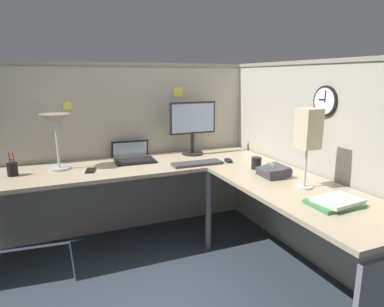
# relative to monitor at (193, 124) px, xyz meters

# --- Properties ---
(ground_plane) EXTENTS (6.80, 6.80, 0.00)m
(ground_plane) POSITION_rel_monitor_xyz_m (-0.22, -0.64, -1.02)
(ground_plane) COLOR #2D3842
(cubicle_wall_back) EXTENTS (2.57, 0.12, 1.58)m
(cubicle_wall_back) POSITION_rel_monitor_xyz_m (-0.58, 0.23, -0.23)
(cubicle_wall_back) COLOR #A8A393
(cubicle_wall_back) RESTS_ON ground
(cubicle_wall_right) EXTENTS (0.12, 2.37, 1.58)m
(cubicle_wall_right) POSITION_rel_monitor_xyz_m (0.65, -0.90, -0.23)
(cubicle_wall_right) COLOR #A8A393
(cubicle_wall_right) RESTS_ON ground
(desk) EXTENTS (2.35, 2.15, 0.73)m
(desk) POSITION_rel_monitor_xyz_m (-0.36, -0.69, -0.39)
(desk) COLOR tan
(desk) RESTS_ON ground
(monitor) EXTENTS (0.46, 0.20, 0.50)m
(monitor) POSITION_rel_monitor_xyz_m (0.00, 0.00, 0.00)
(monitor) COLOR #232326
(monitor) RESTS_ON desk
(laptop) EXTENTS (0.35, 0.39, 0.22)m
(laptop) POSITION_rel_monitor_xyz_m (-0.57, 0.02, -0.27)
(laptop) COLOR black
(laptop) RESTS_ON desk
(keyboard) EXTENTS (0.43, 0.15, 0.02)m
(keyboard) POSITION_rel_monitor_xyz_m (-0.12, -0.38, -0.28)
(keyboard) COLOR #38383D
(keyboard) RESTS_ON desk
(computer_mouse) EXTENTS (0.06, 0.10, 0.03)m
(computer_mouse) POSITION_rel_monitor_xyz_m (0.17, -0.40, -0.28)
(computer_mouse) COLOR black
(computer_mouse) RESTS_ON desk
(desk_lamp_dome) EXTENTS (0.24, 0.24, 0.44)m
(desk_lamp_dome) POSITION_rel_monitor_xyz_m (-1.20, -0.07, 0.07)
(desk_lamp_dome) COLOR #B7BABF
(desk_lamp_dome) RESTS_ON desk
(pen_cup) EXTENTS (0.08, 0.08, 0.18)m
(pen_cup) POSITION_rel_monitor_xyz_m (-1.52, -0.13, -0.24)
(pen_cup) COLOR black
(pen_cup) RESTS_ON desk
(cell_phone) EXTENTS (0.10, 0.16, 0.01)m
(cell_phone) POSITION_rel_monitor_xyz_m (-0.97, -0.23, -0.29)
(cell_phone) COLOR black
(cell_phone) RESTS_ON desk
(office_phone) EXTENTS (0.20, 0.21, 0.11)m
(office_phone) POSITION_rel_monitor_xyz_m (0.26, -0.92, -0.26)
(office_phone) COLOR #38383D
(office_phone) RESTS_ON desk
(book_stack) EXTENTS (0.30, 0.23, 0.04)m
(book_stack) POSITION_rel_monitor_xyz_m (0.24, -1.54, -0.27)
(book_stack) COLOR #3F7F4C
(book_stack) RESTS_ON desk
(desk_lamp_paper) EXTENTS (0.13, 0.13, 0.53)m
(desk_lamp_paper) POSITION_rel_monitor_xyz_m (0.29, -1.21, 0.09)
(desk_lamp_paper) COLOR #B7BABF
(desk_lamp_paper) RESTS_ON desk
(coffee_mug) EXTENTS (0.08, 0.08, 0.10)m
(coffee_mug) POSITION_rel_monitor_xyz_m (0.27, -0.68, -0.25)
(coffee_mug) COLOR black
(coffee_mug) RESTS_ON desk
(wall_clock) EXTENTS (0.04, 0.22, 0.22)m
(wall_clock) POSITION_rel_monitor_xyz_m (0.60, -1.03, 0.26)
(wall_clock) COLOR black
(pinned_note_leftmost) EXTENTS (0.10, 0.00, 0.09)m
(pinned_note_leftmost) POSITION_rel_monitor_xyz_m (-0.07, 0.18, 0.29)
(pinned_note_leftmost) COLOR #EAD84C
(pinned_note_middle) EXTENTS (0.07, 0.00, 0.06)m
(pinned_note_middle) POSITION_rel_monitor_xyz_m (-1.09, 0.18, 0.19)
(pinned_note_middle) COLOR #EAD84C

